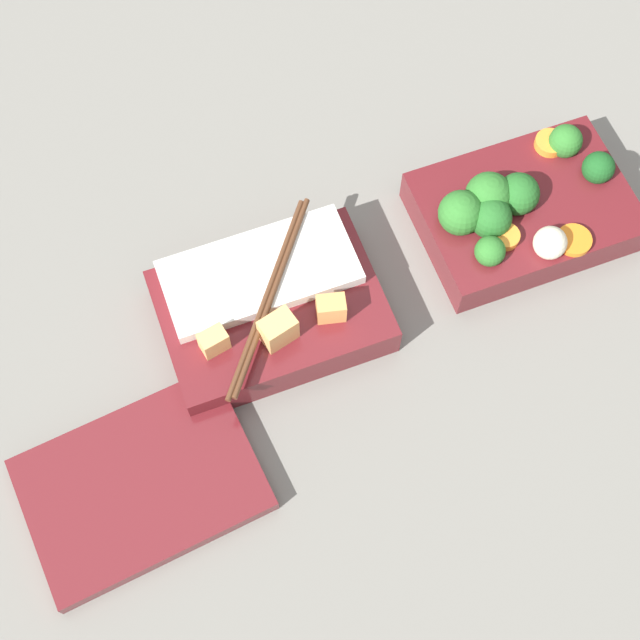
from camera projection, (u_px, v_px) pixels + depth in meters
ground_plane at (396, 279)px, 0.83m from camera, size 3.00×3.00×0.00m
bento_tray_vegetable at (520, 209)px, 0.83m from camera, size 0.19×0.14×0.07m
bento_tray_rice at (270, 307)px, 0.79m from camera, size 0.19×0.17×0.07m
bento_lid at (142, 485)px, 0.74m from camera, size 0.20×0.15×0.02m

